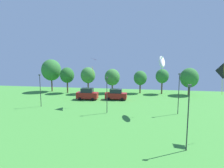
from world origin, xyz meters
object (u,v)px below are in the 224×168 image
treeline_tree_3 (112,77)px  treeline_tree_6 (189,78)px  kite_flying_3 (223,72)px  light_post_3 (188,114)px  treeline_tree_0 (51,70)px  light_post_0 (107,93)px  parked_car_leftmost (87,94)px  treeline_tree_1 (67,75)px  light_post_2 (179,91)px  parked_car_second_from_left (116,95)px  kite_flying_2 (162,62)px  treeline_tree_2 (88,75)px  light_post_1 (40,89)px  treeline_tree_5 (162,76)px  kite_flying_1 (90,62)px  treeline_tree_4 (140,78)px

treeline_tree_3 → treeline_tree_6: (18.98, 0.39, 0.15)m
kite_flying_3 → treeline_tree_3: bearing=122.8°
light_post_3 → treeline_tree_0: (-29.00, 29.68, 1.96)m
light_post_0 → treeline_tree_3: size_ratio=0.98×
kite_flying_3 → treeline_tree_0: size_ratio=0.42×
parked_car_leftmost → treeline_tree_0: (-12.30, 8.34, 4.54)m
kite_flying_3 → treeline_tree_1: size_ratio=0.55×
light_post_2 → treeline_tree_0: treeline_tree_0 is taller
parked_car_second_from_left → kite_flying_2: bearing=-47.6°
light_post_0 → treeline_tree_0: bearing=136.1°
treeline_tree_2 → treeline_tree_3: treeline_tree_2 is taller
kite_flying_2 → light_post_1: size_ratio=0.70×
parked_car_second_from_left → treeline_tree_5: treeline_tree_5 is taller
kite_flying_1 → parked_car_second_from_left: (4.08, 6.16, -7.31)m
kite_flying_1 → treeline_tree_4: (9.11, 14.87, -4.54)m
kite_flying_1 → light_post_0: kite_flying_1 is taller
treeline_tree_0 → treeline_tree_5: (29.01, 1.21, -1.30)m
treeline_tree_0 → kite_flying_3: bearing=-37.8°
treeline_tree_5 → treeline_tree_2: bearing=-172.2°
light_post_2 → treeline_tree_6: (5.21, 17.23, 0.44)m
parked_car_leftmost → treeline_tree_4: size_ratio=0.80×
parked_car_second_from_left → treeline_tree_3: size_ratio=0.75×
kite_flying_3 → light_post_2: size_ratio=0.54×
treeline_tree_1 → treeline_tree_4: bearing=8.2°
light_post_2 → treeline_tree_0: 34.46m
kite_flying_3 → light_post_1: 30.17m
parked_car_leftmost → light_post_1: (-7.00, -7.22, 2.23)m
light_post_0 → treeline_tree_5: size_ratio=0.97×
parked_car_leftmost → treeline_tree_6: 25.05m
light_post_0 → light_post_1: size_ratio=1.00×
treeline_tree_0 → treeline_tree_4: 23.69m
kite_flying_1 → treeline_tree_6: 25.78m
parked_car_second_from_left → treeline_tree_1: 15.24m
treeline_tree_0 → treeline_tree_3: bearing=1.4°
light_post_2 → parked_car_leftmost: bearing=155.7°
parked_car_second_from_left → light_post_1: bearing=-149.0°
kite_flying_1 → light_post_2: kite_flying_1 is taller
treeline_tree_0 → treeline_tree_2: size_ratio=1.28×
parked_car_leftmost → light_post_0: light_post_0 is taller
light_post_3 → treeline_tree_2: light_post_3 is taller
parked_car_leftmost → treeline_tree_6: bearing=21.7°
parked_car_second_from_left → treeline_tree_4: 10.43m
kite_flying_3 → parked_car_second_from_left: (-14.80, 18.38, -6.58)m
kite_flying_1 → treeline_tree_3: size_ratio=0.47×
treeline_tree_0 → light_post_1: bearing=-71.2°
treeline_tree_1 → treeline_tree_6: 30.53m
treeline_tree_3 → kite_flying_1: bearing=-98.1°
parked_car_leftmost → treeline_tree_6: (23.13, 9.14, 3.00)m
kite_flying_1 → light_post_1: kite_flying_1 is taller
kite_flying_2 → parked_car_second_from_left: 14.87m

